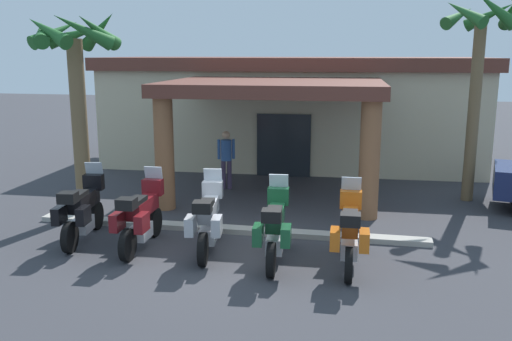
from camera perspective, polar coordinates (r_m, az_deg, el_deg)
The scene contains 11 objects.
ground_plane at distance 11.72m, azimuth -2.82°, elevation -8.29°, with size 80.00×80.00×0.00m, color #38383D.
motel_building at distance 20.68m, azimuth 3.69°, elevation 6.35°, with size 13.92×10.67×3.92m.
motorcycle_black at distance 12.68m, azimuth -17.57°, elevation -3.94°, with size 0.80×2.21×1.61m.
motorcycle_maroon at distance 11.88m, azimuth -11.86°, elevation -4.69°, with size 0.72×2.21×1.61m.
motorcycle_silver at distance 11.46m, azimuth -5.01°, elevation -5.11°, with size 0.82×2.21×1.61m.
motorcycle_green at distance 10.88m, azimuth 1.97°, elevation -6.01°, with size 0.73×2.21×1.61m.
motorcycle_orange at distance 10.78m, azimuth 9.69°, elevation -6.35°, with size 0.71×2.21×1.61m.
pedestrian at distance 16.67m, azimuth -3.10°, elevation 1.58°, with size 0.50×0.32×1.79m.
palm_tree_near_portico at distance 16.20m, azimuth 22.17°, elevation 11.39°, with size 2.07×2.12×5.70m.
palm_tree_roadside at distance 14.40m, azimuth -18.28°, elevation 10.31°, with size 2.31×2.28×5.17m.
curb_strip at distance 12.90m, azimuth -3.21°, elevation -6.08°, with size 9.27×0.36×0.12m, color #ADA89E.
Camera 1 is at (2.79, -10.62, 4.07)m, focal length 38.60 mm.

